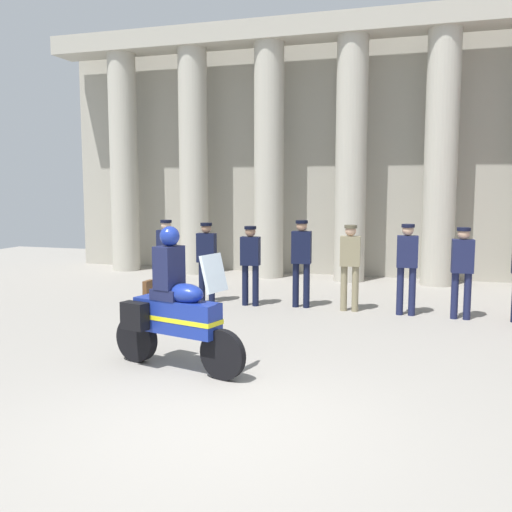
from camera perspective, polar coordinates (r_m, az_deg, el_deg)
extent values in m
plane|color=gray|center=(6.15, -4.18, -16.21)|extent=(28.00, 28.00, 0.00)
cube|color=#A49F91|center=(15.89, 9.90, 10.53)|extent=(16.78, 0.30, 6.90)
cylinder|color=#B2AD9E|center=(17.06, -12.91, 8.83)|extent=(0.78, 0.78, 6.08)
cylinder|color=#B2AD9E|center=(16.08, -6.20, 9.09)|extent=(0.78, 0.78, 6.08)
cylinder|color=#B2AD9E|center=(15.35, 1.28, 9.23)|extent=(0.78, 0.78, 6.08)
cylinder|color=#B2AD9E|center=(14.89, 9.36, 9.22)|extent=(0.78, 0.78, 6.08)
cylinder|color=#B2AD9E|center=(14.74, 17.77, 9.01)|extent=(0.78, 0.78, 6.08)
cube|color=#ABA697|center=(15.38, 9.61, 21.55)|extent=(16.78, 0.98, 0.50)
cylinder|color=#141938|center=(12.63, -9.21, -2.25)|extent=(0.13, 0.13, 0.85)
cylinder|color=#141938|center=(12.53, -8.31, -2.31)|extent=(0.13, 0.13, 0.85)
cube|color=#141938|center=(12.48, -8.83, 1.09)|extent=(0.40, 0.25, 0.64)
sphere|color=beige|center=(12.45, -8.86, 3.03)|extent=(0.21, 0.21, 0.21)
cylinder|color=black|center=(12.44, -8.87, 3.40)|extent=(0.24, 0.24, 0.06)
cylinder|color=black|center=(12.11, -5.36, -2.58)|extent=(0.13, 0.13, 0.85)
cylinder|color=black|center=(12.03, -4.39, -2.64)|extent=(0.13, 0.13, 0.85)
cube|color=black|center=(11.97, -4.91, 0.82)|extent=(0.40, 0.25, 0.60)
sphere|color=#997056|center=(11.94, -4.93, 2.76)|extent=(0.21, 0.21, 0.21)
cylinder|color=black|center=(11.93, -4.94, 3.13)|extent=(0.24, 0.24, 0.06)
cylinder|color=black|center=(11.75, -1.07, -2.89)|extent=(0.13, 0.13, 0.83)
cylinder|color=black|center=(11.68, -0.04, -2.95)|extent=(0.13, 0.13, 0.83)
cube|color=black|center=(11.62, -0.56, 0.49)|extent=(0.40, 0.25, 0.57)
sphere|color=#997056|center=(11.58, -0.56, 2.42)|extent=(0.21, 0.21, 0.21)
cylinder|color=black|center=(11.57, -0.56, 2.81)|extent=(0.24, 0.24, 0.06)
cylinder|color=black|center=(11.60, 3.95, -2.89)|extent=(0.13, 0.13, 0.89)
cylinder|color=black|center=(11.55, 5.01, -2.94)|extent=(0.13, 0.13, 0.89)
cube|color=black|center=(11.47, 4.51, 0.85)|extent=(0.40, 0.25, 0.64)
sphere|color=tan|center=(11.44, 4.53, 2.98)|extent=(0.21, 0.21, 0.21)
cylinder|color=black|center=(11.43, 4.53, 3.37)|extent=(0.24, 0.24, 0.06)
cylinder|color=#847A5B|center=(11.36, 8.67, -3.17)|extent=(0.13, 0.13, 0.88)
cylinder|color=#847A5B|center=(11.33, 9.77, -3.22)|extent=(0.13, 0.13, 0.88)
cube|color=#847A5B|center=(11.24, 9.29, 0.48)|extent=(0.40, 0.25, 0.58)
sphere|color=tan|center=(11.21, 9.33, 2.48)|extent=(0.21, 0.21, 0.21)
cylinder|color=#4F4937|center=(11.20, 9.33, 2.88)|extent=(0.24, 0.24, 0.06)
cylinder|color=#191E42|center=(11.21, 14.03, -3.37)|extent=(0.13, 0.13, 0.91)
cylinder|color=#191E42|center=(11.20, 15.16, -3.41)|extent=(0.13, 0.13, 0.91)
cube|color=#191E42|center=(11.10, 14.71, 0.43)|extent=(0.40, 0.25, 0.59)
sphere|color=tan|center=(11.06, 14.77, 2.50)|extent=(0.21, 0.21, 0.21)
cylinder|color=black|center=(11.05, 14.79, 2.90)|extent=(0.24, 0.24, 0.06)
cylinder|color=#191E42|center=(11.16, 19.01, -3.72)|extent=(0.13, 0.13, 0.86)
cylinder|color=#191E42|center=(11.17, 20.14, -3.76)|extent=(0.13, 0.13, 0.86)
cube|color=#191E42|center=(11.06, 19.73, -0.01)|extent=(0.40, 0.25, 0.61)
sphere|color=tan|center=(11.02, 19.81, 2.10)|extent=(0.21, 0.21, 0.21)
cylinder|color=black|center=(11.01, 19.83, 2.51)|extent=(0.24, 0.24, 0.06)
cylinder|color=black|center=(7.33, -3.31, -9.70)|extent=(0.64, 0.25, 0.64)
cylinder|color=black|center=(8.22, -11.70, -8.00)|extent=(0.65, 0.29, 0.64)
cube|color=navy|center=(7.65, -7.80, -5.94)|extent=(1.28, 0.62, 0.44)
ellipsoid|color=navy|center=(7.50, -6.96, -3.70)|extent=(0.58, 0.44, 0.26)
cube|color=yellow|center=(7.66, -7.80, -6.08)|extent=(1.30, 0.63, 0.06)
cube|color=silver|center=(7.18, -4.19, -1.71)|extent=(0.25, 0.43, 0.47)
cube|color=black|center=(8.16, -9.36, -5.16)|extent=(0.39, 0.26, 0.36)
cube|color=black|center=(7.79, -11.88, -5.80)|extent=(0.39, 0.26, 0.36)
cube|color=#191E42|center=(7.67, -8.53, -3.71)|extent=(0.47, 0.43, 0.14)
cube|color=#191E42|center=(7.61, -8.58, -1.12)|extent=(0.34, 0.41, 0.56)
sphere|color=navy|center=(7.56, -8.52, 1.95)|extent=(0.26, 0.26, 0.26)
cube|color=brown|center=(12.90, -10.61, -3.19)|extent=(0.10, 0.32, 0.36)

